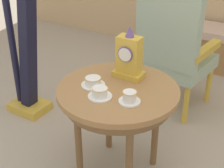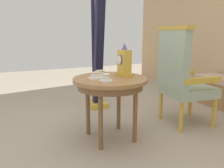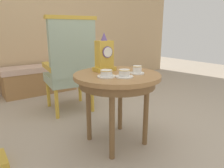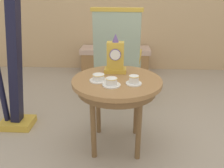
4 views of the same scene
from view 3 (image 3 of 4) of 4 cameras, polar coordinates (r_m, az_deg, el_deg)
ground_plane at (r=2.00m, az=3.04°, el=-15.03°), size 10.00×10.00×0.00m
wall_back at (r=3.78m, az=-20.00°, el=20.18°), size 6.00×0.10×2.80m
side_table at (r=1.75m, az=1.34°, el=0.51°), size 0.73×0.73×0.64m
teacup_left at (r=1.60m, az=-1.57°, el=2.86°), size 0.14×0.14×0.06m
teacup_right at (r=1.59m, az=3.46°, el=2.85°), size 0.14×0.14×0.06m
teacup_center at (r=1.73m, az=6.97°, el=3.82°), size 0.12×0.12×0.07m
mantel_clock at (r=1.82m, az=-2.14°, el=7.85°), size 0.19×0.11×0.34m
armchair at (r=2.49m, az=-11.47°, el=5.27°), size 0.60×0.59×1.14m
window_bench at (r=3.51m, az=-19.39°, el=1.30°), size 1.14×0.40×0.44m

